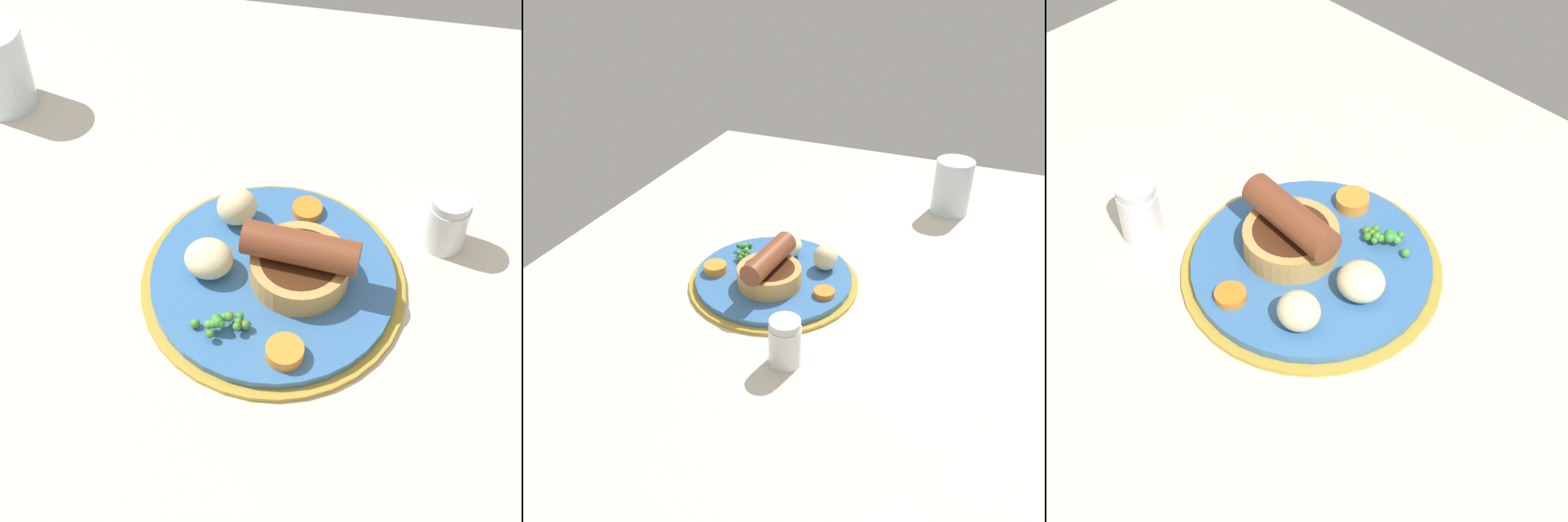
% 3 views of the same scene
% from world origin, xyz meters
% --- Properties ---
extents(dining_table, '(1.10, 0.80, 0.03)m').
position_xyz_m(dining_table, '(0.00, 0.00, 0.01)').
color(dining_table, beige).
rests_on(dining_table, ground).
extents(dinner_plate, '(0.25, 0.25, 0.01)m').
position_xyz_m(dinner_plate, '(-0.02, 0.03, 0.04)').
color(dinner_plate, '#B79333').
rests_on(dinner_plate, dining_table).
extents(sausage_pudding, '(0.11, 0.09, 0.06)m').
position_xyz_m(sausage_pudding, '(-0.04, 0.03, 0.07)').
color(sausage_pudding, tan).
rests_on(sausage_pudding, dinner_plate).
extents(pea_pile, '(0.05, 0.03, 0.02)m').
position_xyz_m(pea_pile, '(0.01, 0.10, 0.05)').
color(pea_pile, '#4E8B37').
rests_on(pea_pile, dinner_plate).
extents(potato_chunk_0, '(0.05, 0.05, 0.04)m').
position_xyz_m(potato_chunk_0, '(0.03, -0.03, 0.06)').
color(potato_chunk_0, beige).
rests_on(potato_chunk_0, dinner_plate).
extents(potato_chunk_2, '(0.05, 0.05, 0.03)m').
position_xyz_m(potato_chunk_2, '(0.04, 0.03, 0.06)').
color(potato_chunk_2, beige).
rests_on(potato_chunk_2, dinner_plate).
extents(carrot_slice_0, '(0.03, 0.03, 0.01)m').
position_xyz_m(carrot_slice_0, '(-0.04, -0.05, 0.05)').
color(carrot_slice_0, orange).
rests_on(carrot_slice_0, dinner_plate).
extents(carrot_slice_2, '(0.04, 0.04, 0.01)m').
position_xyz_m(carrot_slice_2, '(-0.04, 0.11, 0.05)').
color(carrot_slice_2, orange).
rests_on(carrot_slice_2, dinner_plate).
extents(drinking_glass, '(0.07, 0.07, 0.10)m').
position_xyz_m(drinking_glass, '(0.31, -0.17, 0.08)').
color(drinking_glass, silver).
rests_on(drinking_glass, dining_table).
extents(salt_shaker, '(0.04, 0.04, 0.06)m').
position_xyz_m(salt_shaker, '(-0.17, -0.05, 0.06)').
color(salt_shaker, silver).
rests_on(salt_shaker, dining_table).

